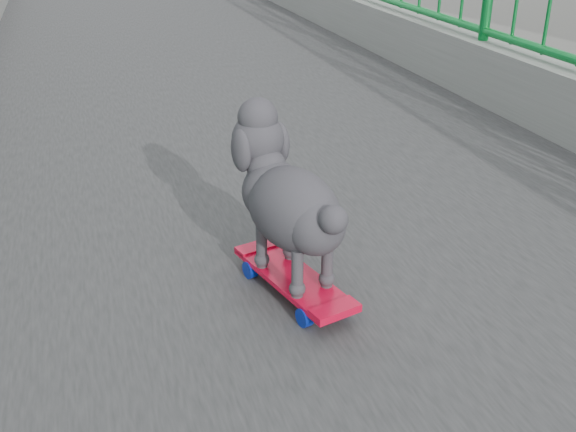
# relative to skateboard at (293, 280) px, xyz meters

# --- Properties ---
(skateboard) EXTENTS (0.24, 0.47, 0.06)m
(skateboard) POSITION_rel_skateboard_xyz_m (0.00, 0.00, 0.00)
(skateboard) COLOR red
(skateboard) RESTS_ON footbridge
(poodle) EXTENTS (0.28, 0.49, 0.42)m
(poodle) POSITION_rel_skateboard_xyz_m (-0.01, 0.03, 0.24)
(poodle) COLOR #29262B
(poodle) RESTS_ON skateboard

